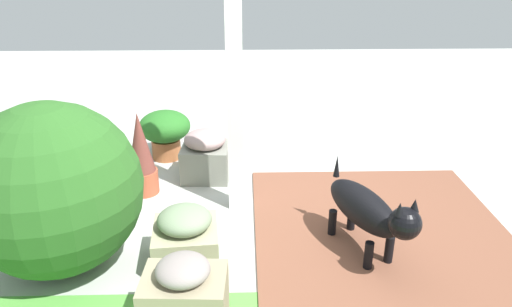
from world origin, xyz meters
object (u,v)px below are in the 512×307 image
Objects in this scene: stone_planter_far at (185,299)px; round_shrub at (53,189)px; terracotta_pot_spiky at (141,156)px; porch_pillar at (234,74)px; terracotta_pot_tall at (78,167)px; stone_planter_mid at (186,238)px; terracotta_pot_broad at (165,130)px; stone_planter_nearest at (206,155)px; dog at (368,210)px.

stone_planter_far is 1.09m from round_shrub.
porch_pillar is at bearing 162.64° from terracotta_pot_spiky.
stone_planter_far is 1.94m from terracotta_pot_tall.
terracotta_pot_tall is 0.85× the size of terracotta_pot_spiky.
stone_planter_mid is 0.93× the size of terracotta_pot_broad.
round_shrub is 1.55× the size of terracotta_pot_spiky.
stone_planter_nearest is 0.63× the size of terracotta_pot_spiky.
stone_planter_far is 0.78× the size of terracotta_pot_tall.
terracotta_pot_broad is (0.37, -1.66, 0.09)m from stone_planter_mid.
terracotta_pot_spiky is (0.77, -0.24, -0.72)m from porch_pillar.
terracotta_pot_tall is at bearing -45.73° from stone_planter_mid.
terracotta_pot_spiky is at bearing 83.01° from terracotta_pot_broad.
stone_planter_mid is 1.08m from terracotta_pot_spiky.
stone_planter_far is 0.67× the size of terracotta_pot_spiky.
stone_planter_mid is 0.61m from stone_planter_far.
terracotta_pot_tall is at bearing -12.59° from porch_pillar.
terracotta_pot_spiky is (0.52, -1.57, 0.12)m from stone_planter_far.
stone_planter_nearest is 0.57m from terracotta_pot_spiky.
stone_planter_mid is (0.31, 0.73, -0.86)m from porch_pillar.
terracotta_pot_tall reaches higher than dog.
terracotta_pot_tall is (0.22, -1.00, -0.33)m from round_shrub.
terracotta_pot_broad is at bearing -96.99° from terracotta_pot_spiky.
terracotta_pot_spiky is 0.84× the size of dog.
terracotta_pot_tall is (1.30, -0.29, -0.84)m from porch_pillar.
round_shrub reaches higher than terracotta_pot_broad.
terracotta_pot_tall reaches higher than stone_planter_mid.
porch_pillar is at bearing -113.23° from stone_planter_mid.
porch_pillar reaches higher than terracotta_pot_spiky.
terracotta_pot_spiky is at bearing -108.67° from round_shrub.
terracotta_pot_broad is at bearing -54.00° from porch_pillar.
terracotta_pot_spiky reaches higher than terracotta_pot_tall.
stone_planter_nearest is at bearing -168.39° from terracotta_pot_tall.
terracotta_pot_tall reaches higher than stone_planter_far.
stone_planter_far is at bearing 90.73° from stone_planter_nearest.
terracotta_pot_broad is at bearing -103.88° from round_shrub.
round_shrub is 1.08m from terracotta_pot_tall.
porch_pillar reaches higher than stone_planter_mid.
terracotta_pot_tall is at bearing -56.94° from stone_planter_far.
terracotta_pot_spiky reaches higher than stone_planter_far.
stone_planter_mid is at bearing -84.02° from stone_planter_far.
terracotta_pot_broad reaches higher than stone_planter_nearest.
round_shrub reaches higher than stone_planter_far.
terracotta_pot_spiky is at bearing -71.78° from stone_planter_far.
dog is at bearing 141.86° from porch_pillar.
stone_planter_nearest is at bearing 133.34° from terracotta_pot_broad.
stone_planter_nearest is 1.83m from stone_planter_far.
stone_planter_mid is 0.64× the size of terracotta_pot_spiky.
terracotta_pot_spiky is (0.09, 0.70, 0.05)m from terracotta_pot_broad.
porch_pillar is at bearing 126.00° from terracotta_pot_broad.
terracotta_pot_broad is (-0.62, -0.64, 0.07)m from terracotta_pot_tall.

